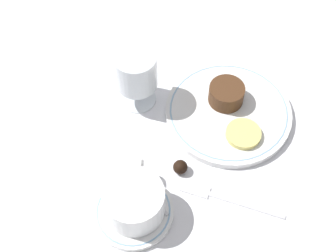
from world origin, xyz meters
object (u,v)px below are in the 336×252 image
at_px(wine_glass, 137,72).
at_px(coffee_cup, 134,201).
at_px(dinner_plate, 228,112).
at_px(dessert_cake, 226,94).
at_px(fork, 220,197).

bearing_deg(wine_glass, coffee_cup, -171.18).
bearing_deg(coffee_cup, dinner_plate, -32.17).
height_order(coffee_cup, dessert_cake, coffee_cup).
bearing_deg(fork, dinner_plate, -0.54).
bearing_deg(dessert_cake, coffee_cup, 151.80).
xyz_separation_m(wine_glass, fork, (-0.19, -0.17, -0.08)).
xyz_separation_m(dinner_plate, dessert_cake, (0.02, 0.01, 0.02)).
height_order(dinner_plate, wine_glass, wine_glass).
bearing_deg(coffee_cup, fork, -71.54).
relative_size(dinner_plate, dessert_cake, 3.57).
height_order(coffee_cup, fork, coffee_cup).
bearing_deg(dessert_cake, wine_glass, 92.66).
height_order(wine_glass, dessert_cake, wine_glass).
distance_m(coffee_cup, dessert_cake, 0.27).
bearing_deg(fork, wine_glass, 42.35).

